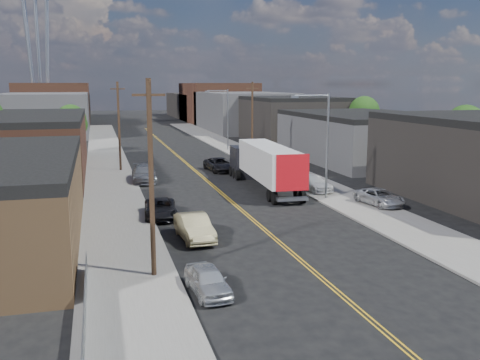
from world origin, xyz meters
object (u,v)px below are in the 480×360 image
car_right_lot_b (313,183)px  car_ahead_truck (220,165)px  car_left_c (160,209)px  car_right_lot_c (267,155)px  car_left_d (144,174)px  car_left_a (208,280)px  car_right_lot_a (380,197)px  semi_truck (263,163)px  car_left_b (194,227)px

car_right_lot_b → car_ahead_truck: car_right_lot_b is taller
car_left_c → car_right_lot_c: size_ratio=1.02×
car_left_d → car_ahead_truck: size_ratio=1.05×
car_left_d → car_right_lot_b: 17.12m
car_left_a → car_right_lot_c: (15.94, 40.26, 0.31)m
car_right_lot_a → car_ahead_truck: size_ratio=0.86×
car_right_lot_a → car_right_lot_c: size_ratio=0.96×
car_left_d → car_right_lot_b: bearing=-29.7°
semi_truck → car_right_lot_c: 17.12m
car_left_b → car_right_lot_c: (14.95, 31.33, 0.17)m
car_right_lot_c → car_ahead_truck: (-7.34, -5.42, -0.23)m
car_right_lot_c → car_right_lot_a: bearing=-81.5°
car_left_a → car_left_b: bearing=78.6°
car_left_b → car_ahead_truck: bearing=70.0°
semi_truck → car_right_lot_c: semi_truck is taller
car_right_lot_a → car_left_a: bearing=-149.5°
car_right_lot_b → car_right_lot_c: bearing=74.4°
car_left_b → car_right_lot_c: 34.72m
car_left_b → car_right_lot_a: bearing=14.4°
car_left_b → car_ahead_truck: size_ratio=0.90×
car_left_d → car_left_a: bearing=-86.9°
car_left_b → car_left_d: car_left_d is taller
semi_truck → car_left_a: size_ratio=4.16×
car_left_a → semi_truck: bearing=61.8°
semi_truck → car_ahead_truck: 10.94m
semi_truck → car_left_b: semi_truck is taller
car_left_c → car_right_lot_b: size_ratio=1.05×
semi_truck → car_left_a: bearing=-110.2°
car_left_a → car_right_lot_b: size_ratio=0.83×
car_left_a → car_left_c: car_left_c is taller
semi_truck → car_right_lot_c: size_ratio=3.33×
car_left_b → semi_truck: bearing=54.9°
car_ahead_truck → car_right_lot_c: bearing=30.8°
car_left_c → car_left_d: 15.12m
car_left_b → car_left_c: size_ratio=0.99×
car_left_b → car_right_lot_c: size_ratio=1.01×
semi_truck → car_left_d: 12.34m
car_left_c → car_left_d: size_ratio=0.87×
car_left_c → car_left_a: bearing=-83.5°
semi_truck → car_left_c: bearing=-137.1°
car_left_b → car_right_lot_a: (16.00, 5.23, -0.01)m
semi_truck → car_left_c: size_ratio=3.28×
car_right_lot_b → car_right_lot_c: size_ratio=0.97×
car_left_a → car_left_d: bearing=85.4°
car_left_c → car_right_lot_b: bearing=27.2°
car_right_lot_a → car_right_lot_b: 7.52m
car_right_lot_a → car_ahead_truck: bearing=102.8°
car_left_c → semi_truck: bearing=44.9°
car_left_d → car_ahead_truck: 9.98m
car_left_b → car_left_d: bearing=89.8°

